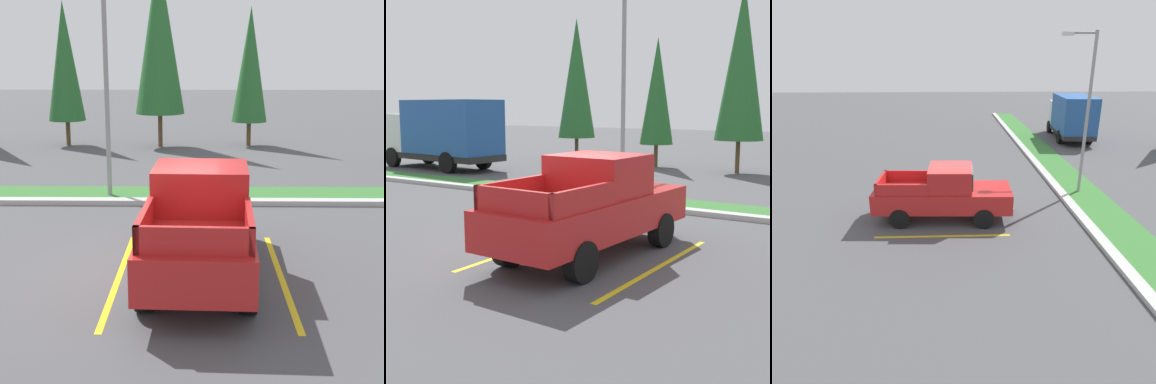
# 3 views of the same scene
# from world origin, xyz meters

# --- Properties ---
(ground_plane) EXTENTS (120.00, 120.00, 0.00)m
(ground_plane) POSITION_xyz_m (0.00, 0.00, 0.00)
(ground_plane) COLOR #4C4C4F
(parking_line_near) EXTENTS (0.12, 4.80, 0.01)m
(parking_line_near) POSITION_xyz_m (-0.67, -0.44, 0.00)
(parking_line_near) COLOR yellow
(parking_line_near) RESTS_ON ground
(parking_line_far) EXTENTS (0.12, 4.80, 0.01)m
(parking_line_far) POSITION_xyz_m (2.43, -0.44, 0.00)
(parking_line_far) COLOR yellow
(parking_line_far) RESTS_ON ground
(curb_strip) EXTENTS (56.00, 0.40, 0.15)m
(curb_strip) POSITION_xyz_m (0.00, 5.00, 0.07)
(curb_strip) COLOR #B2B2AD
(curb_strip) RESTS_ON ground
(grass_median) EXTENTS (56.00, 1.80, 0.06)m
(grass_median) POSITION_xyz_m (0.00, 6.10, 0.03)
(grass_median) COLOR #387533
(grass_median) RESTS_ON ground
(pickup_truck_main) EXTENTS (2.13, 5.30, 2.10)m
(pickup_truck_main) POSITION_xyz_m (0.88, -0.39, 1.04)
(pickup_truck_main) COLOR black
(pickup_truck_main) RESTS_ON ground
(cargo_truck_distant) EXTENTS (6.98, 3.01, 3.40)m
(cargo_truck_distant) POSITION_xyz_m (-13.82, 9.33, 1.85)
(cargo_truck_distant) COLOR black
(cargo_truck_distant) RESTS_ON ground
(street_light) EXTENTS (0.24, 1.49, 7.01)m
(street_light) POSITION_xyz_m (-1.83, 5.75, 4.06)
(street_light) COLOR gray
(street_light) RESTS_ON ground
(cypress_tree_leftmost) EXTENTS (2.01, 2.01, 7.75)m
(cypress_tree_leftmost) POSITION_xyz_m (-9.91, 15.45, 4.56)
(cypress_tree_leftmost) COLOR brown
(cypress_tree_leftmost) RESTS_ON ground
(cypress_tree_left_inner) EXTENTS (1.69, 1.69, 6.51)m
(cypress_tree_left_inner) POSITION_xyz_m (-5.30, 15.86, 3.83)
(cypress_tree_left_inner) COLOR brown
(cypress_tree_left_inner) RESTS_ON ground
(cypress_tree_center) EXTENTS (2.22, 2.22, 8.55)m
(cypress_tree_center) POSITION_xyz_m (-0.97, 15.49, 5.04)
(cypress_tree_center) COLOR brown
(cypress_tree_center) RESTS_ON ground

